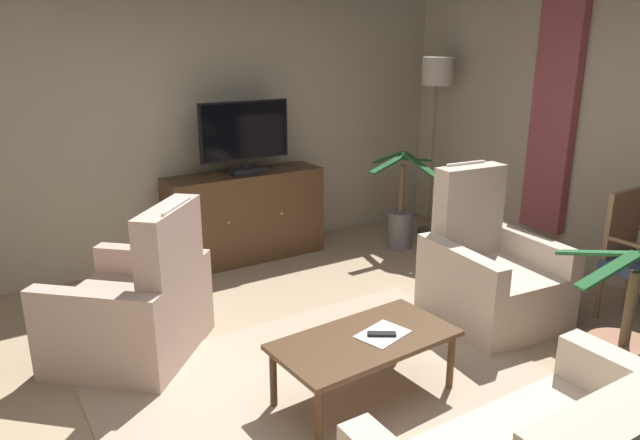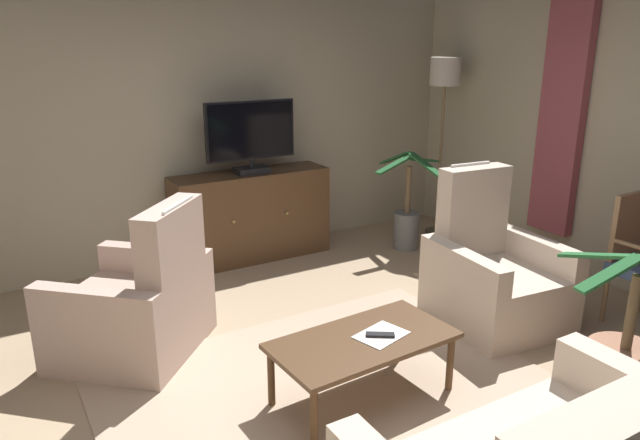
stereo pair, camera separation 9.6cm
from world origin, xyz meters
name	(u,v)px [view 2 (the right image)]	position (x,y,z in m)	size (l,w,h in m)	color
ground_plane	(348,394)	(0.00, 0.00, -0.02)	(6.47, 6.12, 0.04)	tan
wall_back	(189,128)	(0.00, 2.81, 1.30)	(6.47, 0.10, 2.59)	#B2A88E
curtain_panel_far	(562,117)	(2.88, 0.87, 1.43)	(0.10, 0.44, 2.18)	#A34C56
rug_central	(332,394)	(-0.10, 0.02, 0.01)	(2.70, 2.12, 0.01)	tan
tv_cabinet	(251,218)	(0.46, 2.46, 0.42)	(1.55, 0.46, 0.88)	#352315
television	(251,135)	(0.46, 2.41, 1.24)	(0.89, 0.20, 0.69)	black
coffee_table	(363,345)	(0.03, -0.10, 0.37)	(1.13, 0.62, 0.41)	#4C331E
tv_remote	(380,335)	(0.13, -0.14, 0.42)	(0.17, 0.05, 0.02)	black
folded_newspaper	(381,335)	(0.15, -0.13, 0.41)	(0.30, 0.22, 0.01)	silver
armchair_in_far_corner	(138,307)	(-0.98, 1.16, 0.34)	(1.27, 1.27, 1.10)	#BC9E8E
armchair_by_fireplace	(493,277)	(1.50, 0.27, 0.35)	(0.92, 0.97, 1.18)	#C6B29E
potted_plant_tall_palm_by_window	(622,372)	(1.30, -0.95, 0.23)	(0.82, 1.01, 0.97)	#99664C
potted_plant_leafy_by_curtain	(407,222)	(1.96, 1.90, 0.29)	(0.82, 0.99, 1.02)	slate
floor_lamp	(444,87)	(2.56, 2.11, 1.62)	(0.32, 0.32, 1.93)	#4C4233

